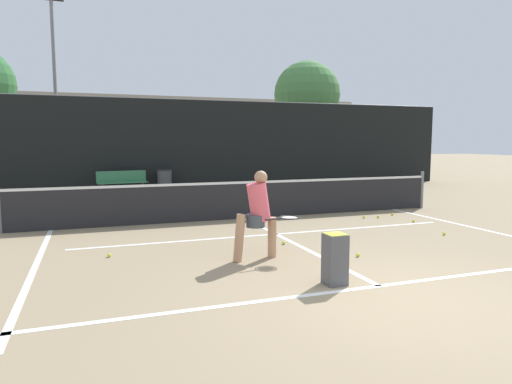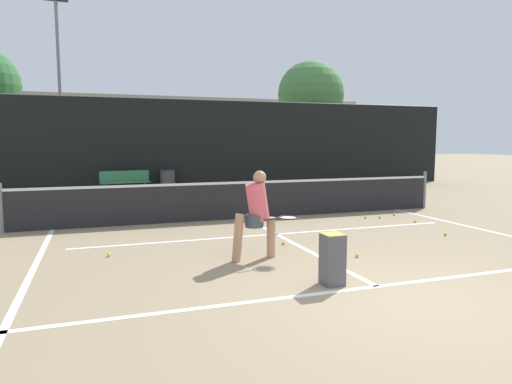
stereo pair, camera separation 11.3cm
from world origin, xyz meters
TOP-DOWN VIEW (x-y plane):
  - ground_plane at (0.00, 0.00)m, footprint 100.00×100.00m
  - court_baseline_near at (0.00, 0.57)m, footprint 11.00×0.10m
  - court_service_line at (0.00, 4.25)m, footprint 8.25×0.10m
  - court_center_mark at (0.00, 3.45)m, footprint 0.10×5.77m
  - court_sideline_left at (-4.51, 3.45)m, footprint 0.10×6.77m
  - court_sideline_right at (4.51, 3.45)m, footprint 0.10×6.77m
  - net at (0.00, 6.34)m, footprint 11.09×0.09m
  - fence_back at (0.00, 13.54)m, footprint 24.00×0.06m
  - player_practicing at (-1.05, 2.48)m, footprint 1.15×0.54m
  - tennis_ball_scattered_0 at (-0.22, 3.31)m, footprint 0.07×0.07m
  - tennis_ball_scattered_1 at (0.59, 2.03)m, footprint 0.07×0.07m
  - tennis_ball_scattered_2 at (3.28, 2.96)m, footprint 0.07×0.07m
  - tennis_ball_scattered_3 at (3.23, 5.23)m, footprint 0.07×0.07m
  - tennis_ball_scattered_4 at (3.83, 5.45)m, footprint 0.07×0.07m
  - tennis_ball_scattered_5 at (-3.39, 3.45)m, footprint 0.07×0.07m
  - tennis_ball_scattered_6 at (3.68, 4.42)m, footprint 0.07×0.07m
  - tennis_ball_scattered_7 at (2.88, 5.34)m, footprint 0.07×0.07m
  - ball_hopper at (-0.53, 0.85)m, footprint 0.28×0.28m
  - courtside_bench at (-2.56, 12.87)m, footprint 1.83×0.62m
  - trash_bin at (-0.98, 13.05)m, footprint 0.57×0.57m
  - parked_car at (0.85, 16.03)m, footprint 1.64×4.35m
  - floodlight_mast at (-5.08, 19.56)m, footprint 1.10×0.24m
  - tree_west at (7.27, 17.61)m, footprint 3.49×3.49m
  - building_far at (0.00, 31.79)m, footprint 36.00×2.40m

SIDE VIEW (x-z plane):
  - ground_plane at x=0.00m, z-range 0.00..0.00m
  - court_baseline_near at x=0.00m, z-range 0.00..0.01m
  - court_service_line at x=0.00m, z-range 0.00..0.01m
  - court_center_mark at x=0.00m, z-range 0.00..0.01m
  - court_sideline_left at x=-4.51m, z-range 0.00..0.01m
  - court_sideline_right at x=4.51m, z-range 0.00..0.01m
  - tennis_ball_scattered_0 at x=-0.22m, z-range 0.00..0.07m
  - tennis_ball_scattered_1 at x=0.59m, z-range 0.00..0.07m
  - tennis_ball_scattered_2 at x=3.28m, z-range 0.00..0.07m
  - tennis_ball_scattered_3 at x=3.23m, z-range 0.00..0.07m
  - tennis_ball_scattered_4 at x=3.83m, z-range 0.00..0.07m
  - tennis_ball_scattered_5 at x=-3.39m, z-range 0.00..0.07m
  - tennis_ball_scattered_6 at x=3.68m, z-range 0.00..0.07m
  - tennis_ball_scattered_7 at x=2.88m, z-range 0.00..0.07m
  - ball_hopper at x=-0.53m, z-range 0.02..0.73m
  - trash_bin at x=-0.98m, z-range 0.00..0.88m
  - courtside_bench at x=-2.56m, z-range 0.05..0.91m
  - net at x=0.00m, z-range -0.02..1.05m
  - parked_car at x=0.85m, z-range -0.10..1.24m
  - player_practicing at x=-1.05m, z-range 0.06..1.54m
  - fence_back at x=0.00m, z-range -0.01..3.59m
  - building_far at x=0.00m, z-range 0.00..5.33m
  - tree_west at x=7.27m, z-range 1.31..7.45m
  - floodlight_mast at x=-5.08m, z-range 1.17..10.03m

